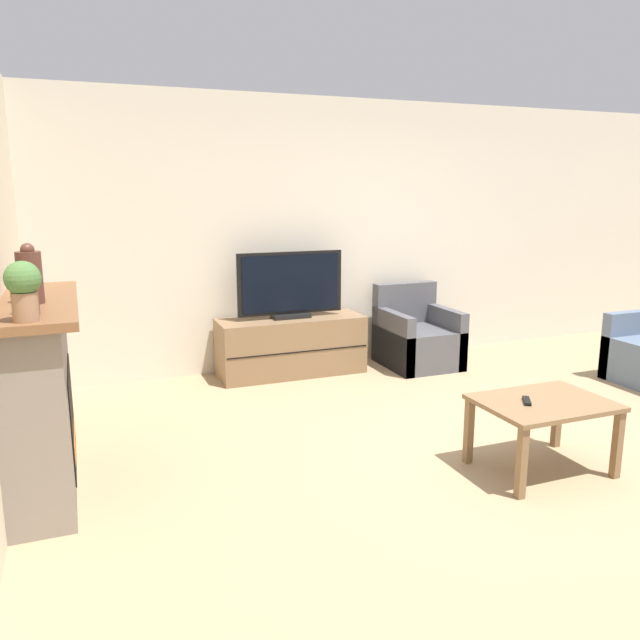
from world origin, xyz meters
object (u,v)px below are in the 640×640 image
mantel_vase_left (27,296)px  potted_plant (23,287)px  tv_stand (291,346)px  coffee_table (543,411)px  fireplace (39,393)px  mantel_clock (34,284)px  mantel_vase_centre_left (30,276)px  armchair (416,339)px  tv (290,287)px  remote (527,401)px

mantel_vase_left → potted_plant: size_ratio=0.70×
tv_stand → coffee_table: size_ratio=1.75×
fireplace → mantel_vase_left: 0.81m
mantel_clock → tv_stand: 2.82m
fireplace → mantel_clock: bearing=83.3°
mantel_vase_centre_left → potted_plant: mantel_vase_centre_left is taller
mantel_vase_centre_left → potted_plant: size_ratio=1.15×
coffee_table → fireplace: bearing=162.0°
armchair → mantel_vase_centre_left: bearing=-155.1°
mantel_clock → tv: (2.17, 1.53, -0.37)m
tv → armchair: size_ratio=1.28×
tv → mantel_clock: bearing=-144.8°
potted_plant → coffee_table: potted_plant is taller
tv → tv_stand: bearing=90.0°
fireplace → armchair: 3.83m
tv → potted_plant: bearing=-133.1°
fireplace → tv_stand: 2.78m
coffee_table → remote: bearing=174.6°
potted_plant → tv_stand: (2.17, 2.32, -1.05)m
fireplace → mantel_clock: 0.66m
potted_plant → coffee_table: 3.14m
coffee_table → remote: size_ratio=5.58×
mantel_vase_left → tv: mantel_vase_left is taller
fireplace → armchair: bearing=23.3°
mantel_vase_centre_left → remote: mantel_vase_centre_left is taller
mantel_vase_centre_left → armchair: mantel_vase_centre_left is taller
mantel_vase_left → mantel_vase_centre_left: 0.35m
mantel_clock → fireplace: bearing=-96.7°
mantel_vase_left → mantel_clock: (0.00, 0.60, -0.02)m
remote → potted_plant: bearing=-153.4°
mantel_clock → mantel_vase_centre_left: bearing=-90.2°
mantel_vase_centre_left → mantel_clock: bearing=89.8°
mantel_vase_centre_left → fireplace: bearing=98.5°
potted_plant → armchair: size_ratio=0.36×
mantel_vase_left → potted_plant: 0.20m
potted_plant → coffee_table: bearing=-6.4°
tv → armchair: bearing=-7.3°
tv → armchair: (1.32, -0.17, -0.60)m
coffee_table → mantel_vase_left: bearing=170.1°
armchair → remote: bearing=-104.5°
tv_stand → armchair: (1.32, -0.17, -0.01)m
tv_stand → mantel_clock: bearing=-144.8°
mantel_vase_centre_left → potted_plant: bearing=-90.0°
mantel_clock → coffee_table: mantel_clock is taller
mantel_vase_left → remote: mantel_vase_left is taller
mantel_vase_centre_left → tv: bearing=39.6°
armchair → remote: size_ratio=5.63×
mantel_vase_left → armchair: size_ratio=0.25×
fireplace → armchair: size_ratio=1.82×
potted_plant → remote: bearing=-6.4°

